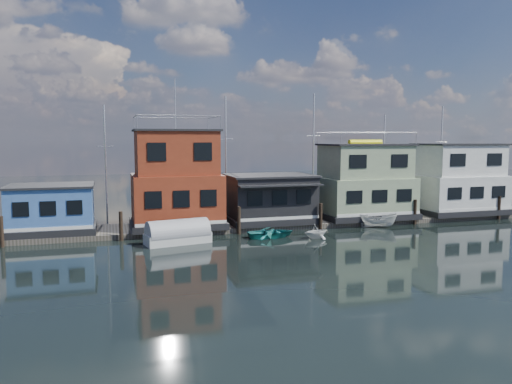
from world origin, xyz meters
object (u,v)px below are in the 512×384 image
object	(u,v)px
houseboat_blue	(52,209)
houseboat_dark	(270,198)
houseboat_green	(364,183)
dinghy_teal	(271,233)
motorboat	(378,220)
houseboat_red	(176,181)
houseboat_white	(457,180)
tarp_runabout	(178,234)
dinghy_white	(316,231)

from	to	relation	value
houseboat_blue	houseboat_dark	size ratio (longest dim) A/B	0.86
houseboat_blue	houseboat_green	world-z (taller)	houseboat_green
houseboat_blue	dinghy_teal	world-z (taller)	houseboat_blue
motorboat	houseboat_red	bearing A→B (deg)	105.02
houseboat_white	tarp_runabout	world-z (taller)	houseboat_white
dinghy_teal	houseboat_green	bearing A→B (deg)	-65.48
tarp_runabout	houseboat_green	bearing A→B (deg)	3.91
houseboat_blue	tarp_runabout	xyz separation A→B (m)	(8.89, -4.94, -1.51)
houseboat_blue	motorboat	world-z (taller)	houseboat_blue
houseboat_blue	houseboat_red	xyz separation A→B (m)	(9.50, 0.00, 1.90)
motorboat	dinghy_white	size ratio (longest dim) A/B	1.52
dinghy_teal	tarp_runabout	xyz separation A→B (m)	(-7.13, -0.14, 0.33)
houseboat_red	tarp_runabout	world-z (taller)	houseboat_red
houseboat_blue	dinghy_white	xyz separation A→B (m)	(19.18, -6.08, -1.65)
houseboat_green	tarp_runabout	bearing A→B (deg)	-164.32
motorboat	tarp_runabout	size ratio (longest dim) A/B	0.66
houseboat_red	houseboat_dark	distance (m)	8.18
dinghy_teal	motorboat	distance (m)	10.16
houseboat_green	motorboat	world-z (taller)	houseboat_green
houseboat_green	houseboat_dark	bearing A→B (deg)	-179.88
motorboat	dinghy_white	world-z (taller)	motorboat
houseboat_blue	houseboat_green	xyz separation A→B (m)	(26.50, 0.00, 1.34)
houseboat_red	tarp_runabout	bearing A→B (deg)	-96.99
houseboat_blue	houseboat_green	bearing A→B (deg)	0.00
houseboat_dark	houseboat_green	distance (m)	9.07
houseboat_blue	houseboat_green	size ratio (longest dim) A/B	0.76
houseboat_dark	tarp_runabout	size ratio (longest dim) A/B	1.51
houseboat_white	dinghy_teal	distance (m)	21.27
houseboat_red	dinghy_white	size ratio (longest dim) A/B	5.61
tarp_runabout	houseboat_white	bearing A→B (deg)	-1.62
houseboat_dark	houseboat_green	xyz separation A→B (m)	(9.00, 0.02, 1.13)
houseboat_blue	motorboat	distance (m)	26.31
houseboat_red	dinghy_teal	bearing A→B (deg)	-36.39
houseboat_red	tarp_runabout	xyz separation A→B (m)	(-0.61, -4.94, -3.40)
houseboat_red	houseboat_green	xyz separation A→B (m)	(17.00, 0.00, -0.55)
houseboat_red	dinghy_teal	xyz separation A→B (m)	(6.52, -4.81, -3.73)
houseboat_red	motorboat	xyz separation A→B (m)	(16.56, -3.26, -3.48)
houseboat_white	tarp_runabout	bearing A→B (deg)	-169.85
houseboat_blue	dinghy_white	distance (m)	20.18
houseboat_blue	tarp_runabout	world-z (taller)	houseboat_blue
houseboat_red	houseboat_dark	bearing A→B (deg)	-0.14
dinghy_teal	dinghy_white	xyz separation A→B (m)	(3.15, -1.28, 0.19)
tarp_runabout	dinghy_white	bearing A→B (deg)	-18.08
houseboat_white	motorboat	size ratio (longest dim) A/B	2.61
houseboat_dark	motorboat	bearing A→B (deg)	-20.71
houseboat_red	houseboat_white	bearing A→B (deg)	0.00
houseboat_dark	tarp_runabout	distance (m)	10.06
dinghy_white	houseboat_red	bearing A→B (deg)	43.72
dinghy_teal	dinghy_white	world-z (taller)	dinghy_white
houseboat_red	dinghy_white	xyz separation A→B (m)	(9.68, -6.08, -3.55)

